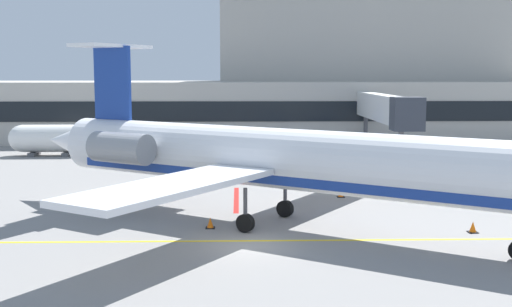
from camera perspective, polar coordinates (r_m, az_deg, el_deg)
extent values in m
cube|color=gray|center=(29.51, -0.84, -8.15)|extent=(120.00, 120.00, 0.10)
cube|color=yellow|center=(30.21, -0.85, -7.68)|extent=(108.00, 0.24, 0.01)
cube|color=red|center=(39.80, -1.74, -4.05)|extent=(0.30, 8.00, 0.01)
cube|color=#B7B2A8|center=(76.29, 2.75, 3.85)|extent=(73.05, 14.98, 6.66)
cube|color=#A8A49A|center=(81.32, 9.64, 10.29)|extent=(35.25, 10.49, 11.28)
cube|color=black|center=(68.76, 3.22, 3.72)|extent=(70.13, 0.12, 2.13)
cube|color=silver|center=(61.43, 10.94, 4.01)|extent=(1.40, 17.12, 2.40)
cube|color=#2D333D|center=(52.24, 13.17, 3.41)|extent=(2.40, 2.00, 2.64)
cylinder|color=#4C4C51|center=(68.52, 9.62, 1.97)|extent=(0.44, 0.44, 3.29)
cylinder|color=#4C4C51|center=(54.13, 12.63, 0.53)|extent=(0.44, 0.44, 3.29)
cylinder|color=white|center=(32.10, 3.09, -0.50)|extent=(25.43, 18.28, 3.02)
cube|color=navy|center=(32.22, 3.08, -1.97)|extent=(22.88, 16.45, 0.54)
cone|color=white|center=(41.88, -15.95, 1.03)|extent=(4.70, 4.31, 2.57)
cube|color=white|center=(39.14, 5.79, 0.19)|extent=(8.86, 11.01, 0.28)
cube|color=white|center=(27.40, -7.33, -2.84)|extent=(8.86, 11.01, 0.28)
cylinder|color=gray|center=(39.12, -6.95, 1.17)|extent=(3.94, 3.39, 1.66)
cylinder|color=gray|center=(35.57, -11.79, 0.48)|extent=(3.94, 3.39, 1.66)
cube|color=navy|center=(39.04, -12.52, 6.08)|extent=(2.40, 1.70, 4.27)
cube|color=white|center=(39.06, -12.61, 9.21)|extent=(4.44, 5.20, 0.20)
cylinder|color=#3F3F44|center=(34.80, 2.58, -3.30)|extent=(0.20, 0.20, 1.51)
cylinder|color=black|center=(34.99, 2.57, -4.87)|extent=(0.94, 0.79, 0.90)
cylinder|color=#3F3F44|center=(31.50, -0.95, -4.40)|extent=(0.20, 0.20, 1.51)
cylinder|color=black|center=(31.71, -0.94, -6.13)|extent=(0.94, 0.79, 0.90)
cube|color=#1E4CB2|center=(55.88, 2.41, -0.18)|extent=(3.28, 2.31, 0.50)
cube|color=#1A4197|center=(55.57, 3.24, 0.57)|extent=(1.54, 1.59, 1.03)
cylinder|color=black|center=(56.32, 3.62, -0.38)|extent=(0.75, 0.49, 0.70)
cylinder|color=black|center=(54.97, 3.26, -0.57)|extent=(0.75, 0.49, 0.70)
cylinder|color=black|center=(56.86, 1.58, -0.30)|extent=(0.75, 0.49, 0.70)
cylinder|color=black|center=(55.52, 1.18, -0.48)|extent=(0.75, 0.49, 0.70)
cube|color=#19389E|center=(58.46, 9.80, 0.08)|extent=(4.40, 3.36, 0.56)
cube|color=navy|center=(58.68, 8.75, 1.05)|extent=(2.14, 2.08, 1.33)
cylinder|color=black|center=(58.13, 8.21, -0.21)|extent=(0.75, 0.57, 0.70)
cylinder|color=black|center=(59.69, 8.70, -0.02)|extent=(0.75, 0.57, 0.70)
cylinder|color=black|center=(57.33, 10.95, -0.37)|extent=(0.75, 0.57, 0.70)
cylinder|color=black|center=(58.91, 11.36, -0.18)|extent=(0.75, 0.57, 0.70)
cylinder|color=white|center=(63.23, -17.65, 1.28)|extent=(5.19, 2.63, 2.54)
sphere|color=white|center=(62.60, -15.37, 1.31)|extent=(2.49, 2.49, 2.49)
sphere|color=white|center=(63.95, -19.88, 1.25)|extent=(2.49, 2.49, 2.49)
cube|color=#59595B|center=(63.83, -18.93, -0.03)|extent=(0.60, 2.29, 0.35)
cube|color=#59595B|center=(62.97, -16.25, -0.02)|extent=(0.60, 2.29, 0.35)
cone|color=orange|center=(32.59, -4.05, -6.10)|extent=(0.36, 0.36, 0.55)
cube|color=black|center=(32.65, -4.04, -6.54)|extent=(0.47, 0.47, 0.04)
cone|color=orange|center=(40.77, 7.47, -3.45)|extent=(0.36, 0.36, 0.55)
cube|color=black|center=(40.82, 7.47, -3.80)|extent=(0.47, 0.47, 0.04)
cone|color=orange|center=(33.36, 18.54, -6.15)|extent=(0.36, 0.36, 0.55)
cube|color=black|center=(33.42, 18.52, -6.58)|extent=(0.47, 0.47, 0.04)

